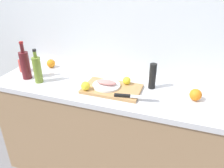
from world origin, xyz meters
TOP-DOWN VIEW (x-y plane):
  - back_wall at (0.00, 0.33)m, footprint 3.20×0.05m
  - kitchen_counter at (0.00, 0.00)m, footprint 2.00×0.60m
  - cutting_board at (-0.04, -0.06)m, footprint 0.42×0.26m
  - white_plate at (-0.09, -0.06)m, footprint 0.21×0.21m
  - fish_fillet at (-0.09, -0.06)m, footprint 0.16×0.07m
  - chef_knife at (0.12, -0.16)m, footprint 0.29×0.08m
  - lemon_0 at (0.04, 0.03)m, footprint 0.06×0.06m
  - lemon_1 at (-0.21, -0.16)m, footprint 0.07×0.07m
  - olive_oil_bottle at (-0.64, -0.13)m, footprint 0.06×0.06m
  - wine_bottle at (-0.77, -0.10)m, footprint 0.07×0.07m
  - coffee_mug_0 at (-0.89, 0.01)m, footprint 0.11×0.07m
  - orange_0 at (0.54, -0.02)m, footprint 0.08×0.08m
  - orange_1 at (-0.71, 0.16)m, footprint 0.08×0.08m
  - pepper_mill at (0.23, 0.06)m, footprint 0.05×0.05m

SIDE VIEW (x-z plane):
  - kitchen_counter at x=0.00m, z-range 0.00..0.90m
  - cutting_board at x=-0.04m, z-range 0.90..0.92m
  - white_plate at x=-0.09m, z-range 0.92..0.93m
  - chef_knife at x=0.12m, z-range 0.92..0.94m
  - orange_1 at x=-0.71m, z-range 0.90..0.98m
  - orange_0 at x=0.54m, z-range 0.90..0.98m
  - lemon_0 at x=0.04m, z-range 0.92..0.98m
  - fish_fillet at x=-0.09m, z-range 0.94..0.97m
  - lemon_1 at x=-0.21m, z-range 0.92..0.99m
  - coffee_mug_0 at x=-0.89m, z-range 0.90..1.01m
  - pepper_mill at x=0.23m, z-range 0.90..1.10m
  - olive_oil_bottle at x=-0.64m, z-range 0.87..1.15m
  - wine_bottle at x=-0.77m, z-range 0.87..1.18m
  - back_wall at x=0.00m, z-range 0.00..2.50m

